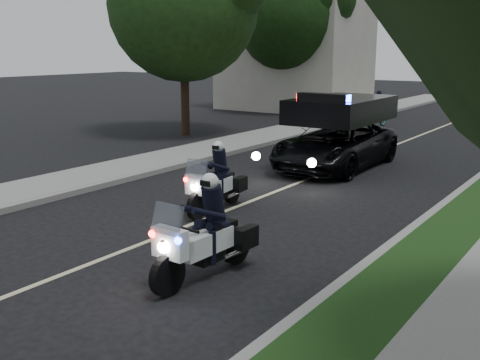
% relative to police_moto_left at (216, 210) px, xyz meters
% --- Properties ---
extents(ground, '(120.00, 120.00, 0.00)m').
position_rel_police_moto_left_xyz_m(ground, '(0.23, -4.96, 0.00)').
color(ground, black).
rests_on(ground, ground).
extents(curb_right, '(0.20, 60.00, 0.15)m').
position_rel_police_moto_left_xyz_m(curb_right, '(4.33, 5.04, 0.07)').
color(curb_right, gray).
rests_on(curb_right, ground).
extents(curb_left, '(0.20, 60.00, 0.15)m').
position_rel_police_moto_left_xyz_m(curb_left, '(-3.87, 5.04, 0.07)').
color(curb_left, gray).
rests_on(curb_left, ground).
extents(sidewalk_left, '(2.00, 60.00, 0.16)m').
position_rel_police_moto_left_xyz_m(sidewalk_left, '(-4.97, 5.04, 0.08)').
color(sidewalk_left, gray).
rests_on(sidewalk_left, ground).
extents(building_far, '(8.00, 6.00, 7.00)m').
position_rel_police_moto_left_xyz_m(building_far, '(-9.77, 21.04, 3.50)').
color(building_far, '#A8A396').
rests_on(building_far, ground).
extents(lane_marking, '(0.12, 50.00, 0.01)m').
position_rel_police_moto_left_xyz_m(lane_marking, '(0.23, 5.04, 0.00)').
color(lane_marking, '#BFB78C').
rests_on(lane_marking, ground).
extents(police_moto_left, '(0.85, 1.97, 1.63)m').
position_rel_police_moto_left_xyz_m(police_moto_left, '(0.00, 0.00, 0.00)').
color(police_moto_left, white).
rests_on(police_moto_left, ground).
extents(police_moto_right, '(0.82, 2.09, 1.75)m').
position_rel_police_moto_left_xyz_m(police_moto_right, '(2.27, -3.30, 0.00)').
color(police_moto_right, white).
rests_on(police_moto_right, ground).
extents(police_suv, '(2.50, 5.30, 2.56)m').
position_rel_police_moto_left_xyz_m(police_suv, '(0.15, 6.04, 0.00)').
color(police_suv, black).
rests_on(police_suv, ground).
extents(bicycle, '(0.75, 1.61, 0.81)m').
position_rel_police_moto_left_xyz_m(bicycle, '(-2.34, 15.96, 0.00)').
color(bicycle, black).
rests_on(bicycle, ground).
extents(cyclist, '(0.57, 0.40, 1.53)m').
position_rel_police_moto_left_xyz_m(cyclist, '(-2.34, 15.96, 0.00)').
color(cyclist, black).
rests_on(cyclist, ground).
extents(tree_left_near, '(6.56, 6.56, 10.47)m').
position_rel_police_moto_left_xyz_m(tree_left_near, '(-8.27, 8.82, 0.00)').
color(tree_left_near, '#1F4316').
rests_on(tree_left_near, ground).
extents(tree_left_far, '(7.33, 7.33, 10.51)m').
position_rel_police_moto_left_xyz_m(tree_left_far, '(-8.99, 19.14, 0.00)').
color(tree_left_far, '#173410').
rests_on(tree_left_far, ground).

